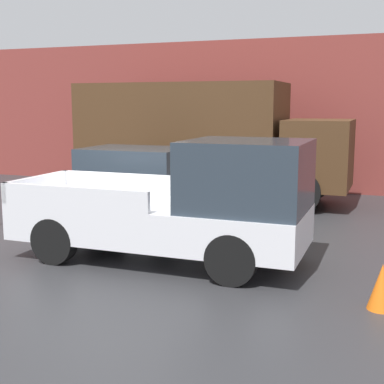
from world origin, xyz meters
TOP-DOWN VIEW (x-y plane):
  - ground_plane at (0.00, 0.00)m, footprint 60.00×60.00m
  - building_wall at (0.00, 7.63)m, footprint 28.00×0.15m
  - pickup_truck at (1.97, -0.94)m, footprint 5.17×1.99m
  - car at (-0.46, 1.79)m, footprint 4.26×1.98m
  - delivery_truck at (0.10, 5.10)m, footprint 7.72×2.35m
  - newspaper_box at (-3.50, 7.30)m, footprint 0.45×0.40m
  - traffic_cone at (5.23, -2.05)m, footprint 0.37×0.37m

SIDE VIEW (x-z plane):
  - ground_plane at x=0.00m, z-range 0.00..0.00m
  - traffic_cone at x=5.23m, z-range 0.00..0.64m
  - newspaper_box at x=-3.50m, z-range 0.00..1.01m
  - car at x=-0.46m, z-range -0.01..1.73m
  - pickup_truck at x=1.97m, z-range -0.08..2.09m
  - delivery_truck at x=0.10m, z-range 0.14..3.48m
  - building_wall at x=0.00m, z-range 0.00..4.79m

